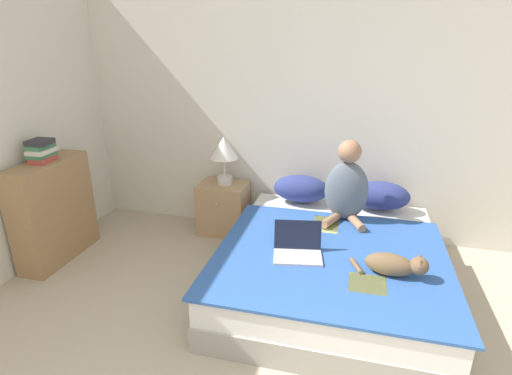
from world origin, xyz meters
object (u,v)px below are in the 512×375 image
object	(u,v)px
pillow_far	(380,196)
table_lamp	(224,151)
laptop_open	(298,249)
pillow_near	(301,189)
cat_tabby	(395,264)
book_stack_top	(41,151)
bed	(331,266)
nightstand	(224,208)
bookshelf	(54,211)
person_sitting	(347,187)

from	to	relation	value
pillow_far	table_lamp	world-z (taller)	table_lamp
laptop_open	table_lamp	distance (m)	1.43
pillow_near	laptop_open	distance (m)	1.05
pillow_far	laptop_open	world-z (taller)	pillow_far
laptop_open	table_lamp	xyz separation A→B (m)	(-0.90, 1.03, 0.41)
cat_tabby	table_lamp	world-z (taller)	table_lamp
book_stack_top	pillow_near	bearing A→B (deg)	23.27
bed	pillow_far	distance (m)	0.93
pillow_near	cat_tabby	distance (m)	1.39
bed	table_lamp	size ratio (longest dim) A/B	3.95
table_lamp	nightstand	bearing A→B (deg)	-145.33
bed	laptop_open	world-z (taller)	laptop_open
laptop_open	nightstand	size ratio (longest dim) A/B	0.74
bed	nightstand	xyz separation A→B (m)	(-1.16, 0.77, 0.06)
pillow_far	nightstand	world-z (taller)	pillow_far
cat_tabby	book_stack_top	size ratio (longest dim) A/B	2.13
pillow_far	bookshelf	size ratio (longest dim) A/B	0.58
pillow_far	person_sitting	distance (m)	0.46
bookshelf	book_stack_top	distance (m)	0.56
bed	table_lamp	distance (m)	1.53
pillow_far	nightstand	xyz separation A→B (m)	(-1.52, -0.02, -0.28)
pillow_near	bookshelf	distance (m)	2.27
cat_tabby	nightstand	world-z (taller)	cat_tabby
laptop_open	person_sitting	bearing A→B (deg)	57.44
table_lamp	pillow_far	bearing A→B (deg)	0.22
cat_tabby	table_lamp	xyz separation A→B (m)	(-1.57, 1.13, 0.38)
pillow_far	nightstand	distance (m)	1.55
nightstand	pillow_near	bearing A→B (deg)	1.33
pillow_near	laptop_open	world-z (taller)	pillow_near
bed	pillow_near	distance (m)	0.93
pillow_near	person_sitting	size ratio (longest dim) A/B	0.75
bookshelf	person_sitting	bearing A→B (deg)	13.06
pillow_near	table_lamp	xyz separation A→B (m)	(-0.77, -0.01, 0.33)
bed	person_sitting	world-z (taller)	person_sitting
laptop_open	nightstand	xyz separation A→B (m)	(-0.92, 1.02, -0.20)
pillow_far	table_lamp	bearing A→B (deg)	-179.78
pillow_near	person_sitting	xyz separation A→B (m)	(0.43, -0.31, 0.17)
nightstand	book_stack_top	size ratio (longest dim) A/B	2.21
cat_tabby	laptop_open	bearing A→B (deg)	178.23
person_sitting	nightstand	bearing A→B (deg)	166.72
bed	nightstand	bearing A→B (deg)	146.42
table_lamp	bookshelf	xyz separation A→B (m)	(-1.32, -0.89, -0.41)
pillow_near	bookshelf	xyz separation A→B (m)	(-2.09, -0.89, -0.08)
person_sitting	nightstand	size ratio (longest dim) A/B	1.35
person_sitting	cat_tabby	world-z (taller)	person_sitting
laptop_open	book_stack_top	size ratio (longest dim) A/B	1.63
cat_tabby	laptop_open	size ratio (longest dim) A/B	1.30
cat_tabby	book_stack_top	world-z (taller)	book_stack_top
bed	cat_tabby	world-z (taller)	cat_tabby
book_stack_top	laptop_open	bearing A→B (deg)	-3.60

